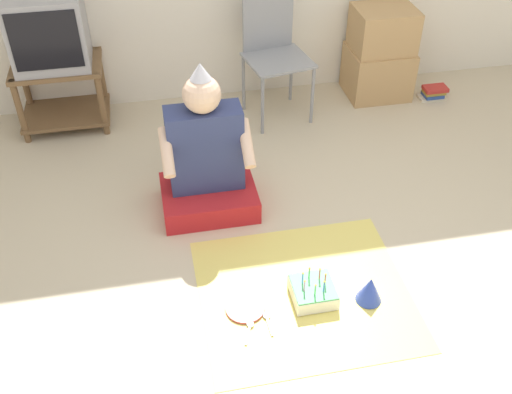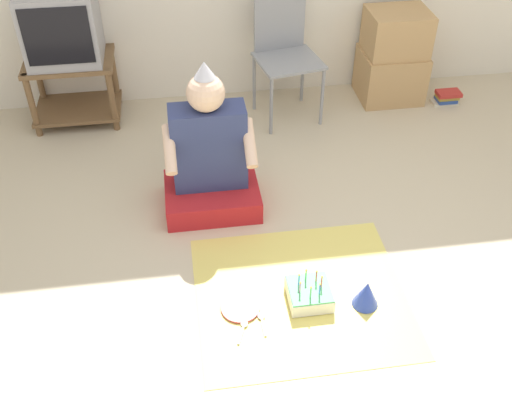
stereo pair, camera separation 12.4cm
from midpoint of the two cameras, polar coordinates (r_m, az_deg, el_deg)
ground_plane at (r=3.01m, az=7.57°, el=-11.06°), size 16.00×16.00×0.00m
tv_stand at (r=4.40m, az=-18.82°, el=9.70°), size 0.59×0.43×0.47m
tv at (r=4.23m, az=-20.03°, el=14.70°), size 0.48×0.42×0.47m
folding_chair at (r=4.23m, az=0.79°, el=14.36°), size 0.48×0.46×0.91m
cardboard_box_stack at (r=4.63m, az=10.95°, el=13.18°), size 0.45×0.39×0.67m
book_pile at (r=4.77m, az=15.83°, el=9.53°), size 0.20×0.12×0.10m
person_seated at (r=3.41m, az=-5.80°, el=3.34°), size 0.55×0.42×0.91m
party_cloth at (r=3.07m, az=3.44°, el=-9.14°), size 1.05×0.96×0.01m
birthday_cake at (r=3.02m, az=4.27°, el=-9.00°), size 0.21×0.21×0.16m
party_hat_blue at (r=3.02m, az=9.63°, el=-8.67°), size 0.13×0.13×0.15m
paper_plate at (r=3.00m, az=-2.26°, el=-10.55°), size 0.19×0.19×0.01m
plastic_spoon_near at (r=2.95m, az=-0.16°, el=-11.47°), size 0.04×0.15×0.01m
plastic_spoon_far at (r=2.92m, az=-1.86°, el=-12.24°), size 0.07×0.14×0.01m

